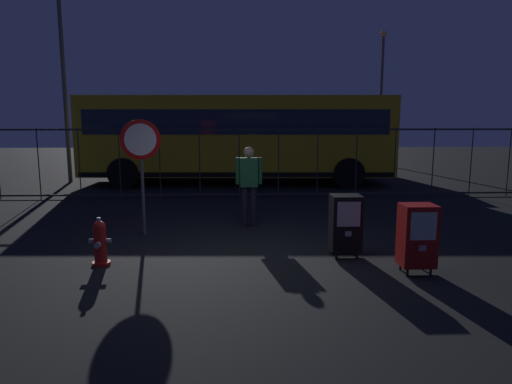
{
  "coord_description": "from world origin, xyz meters",
  "views": [
    {
      "loc": [
        -0.02,
        -6.96,
        2.21
      ],
      "look_at": [
        0.3,
        1.2,
        0.9
      ],
      "focal_mm": 31.51,
      "sensor_mm": 36.0,
      "label": 1
    }
  ],
  "objects_px": {
    "bus_near": "(237,135)",
    "street_light_near_left": "(63,71)",
    "newspaper_box_secondary": "(345,223)",
    "pedestrian": "(249,182)",
    "stop_sign": "(141,153)",
    "fire_hydrant": "(100,243)",
    "bus_far": "(243,132)",
    "street_light_near_right": "(381,87)",
    "newspaper_box_primary": "(417,235)"
  },
  "relations": [
    {
      "from": "newspaper_box_secondary",
      "to": "street_light_near_right",
      "type": "distance_m",
      "value": 16.62
    },
    {
      "from": "bus_far",
      "to": "street_light_near_right",
      "type": "relative_size",
      "value": 1.64
    },
    {
      "from": "pedestrian",
      "to": "bus_near",
      "type": "relative_size",
      "value": 0.16
    },
    {
      "from": "pedestrian",
      "to": "bus_near",
      "type": "xyz_separation_m",
      "value": [
        -0.25,
        6.59,
        0.76
      ]
    },
    {
      "from": "newspaper_box_primary",
      "to": "pedestrian",
      "type": "height_order",
      "value": "pedestrian"
    },
    {
      "from": "street_light_near_left",
      "to": "bus_near",
      "type": "bearing_deg",
      "value": -4.86
    },
    {
      "from": "bus_far",
      "to": "stop_sign",
      "type": "bearing_deg",
      "value": -94.68
    },
    {
      "from": "bus_near",
      "to": "fire_hydrant",
      "type": "bearing_deg",
      "value": -100.88
    },
    {
      "from": "newspaper_box_secondary",
      "to": "bus_near",
      "type": "xyz_separation_m",
      "value": [
        -1.76,
        8.74,
        1.14
      ]
    },
    {
      "from": "newspaper_box_secondary",
      "to": "street_light_near_left",
      "type": "height_order",
      "value": "street_light_near_left"
    },
    {
      "from": "newspaper_box_primary",
      "to": "newspaper_box_secondary",
      "type": "height_order",
      "value": "same"
    },
    {
      "from": "bus_far",
      "to": "pedestrian",
      "type": "bearing_deg",
      "value": -84.61
    },
    {
      "from": "bus_far",
      "to": "street_light_near_right",
      "type": "xyz_separation_m",
      "value": [
        6.88,
        2.26,
        2.1
      ]
    },
    {
      "from": "fire_hydrant",
      "to": "street_light_near_left",
      "type": "distance_m",
      "value": 10.9
    },
    {
      "from": "newspaper_box_primary",
      "to": "stop_sign",
      "type": "xyz_separation_m",
      "value": [
        -4.41,
        2.39,
        1.03
      ]
    },
    {
      "from": "newspaper_box_primary",
      "to": "bus_far",
      "type": "distance_m",
      "value": 14.22
    },
    {
      "from": "stop_sign",
      "to": "newspaper_box_secondary",
      "type": "bearing_deg",
      "value": -23.44
    },
    {
      "from": "street_light_near_left",
      "to": "bus_far",
      "type": "bearing_deg",
      "value": 31.83
    },
    {
      "from": "newspaper_box_secondary",
      "to": "bus_far",
      "type": "height_order",
      "value": "bus_far"
    },
    {
      "from": "street_light_near_right",
      "to": "newspaper_box_primary",
      "type": "bearing_deg",
      "value": -105.51
    },
    {
      "from": "bus_near",
      "to": "street_light_near_left",
      "type": "distance_m",
      "value": 6.43
    },
    {
      "from": "bus_far",
      "to": "street_light_near_right",
      "type": "height_order",
      "value": "street_light_near_right"
    },
    {
      "from": "fire_hydrant",
      "to": "newspaper_box_secondary",
      "type": "bearing_deg",
      "value": 4.16
    },
    {
      "from": "newspaper_box_secondary",
      "to": "stop_sign",
      "type": "distance_m",
      "value": 4.02
    },
    {
      "from": "stop_sign",
      "to": "street_light_near_left",
      "type": "height_order",
      "value": "street_light_near_left"
    },
    {
      "from": "fire_hydrant",
      "to": "stop_sign",
      "type": "xyz_separation_m",
      "value": [
        0.29,
        1.83,
        1.25
      ]
    },
    {
      "from": "bus_near",
      "to": "pedestrian",
      "type": "bearing_deg",
      "value": -85.64
    },
    {
      "from": "pedestrian",
      "to": "street_light_near_right",
      "type": "height_order",
      "value": "street_light_near_right"
    },
    {
      "from": "stop_sign",
      "to": "pedestrian",
      "type": "bearing_deg",
      "value": 16.16
    },
    {
      "from": "fire_hydrant",
      "to": "bus_far",
      "type": "distance_m",
      "value": 13.68
    },
    {
      "from": "stop_sign",
      "to": "street_light_near_right",
      "type": "distance_m",
      "value": 16.62
    },
    {
      "from": "newspaper_box_primary",
      "to": "bus_far",
      "type": "bearing_deg",
      "value": 99.64
    },
    {
      "from": "newspaper_box_primary",
      "to": "fire_hydrant",
      "type": "bearing_deg",
      "value": 173.19
    },
    {
      "from": "newspaper_box_secondary",
      "to": "pedestrian",
      "type": "distance_m",
      "value": 2.65
    },
    {
      "from": "pedestrian",
      "to": "bus_far",
      "type": "relative_size",
      "value": 0.16
    },
    {
      "from": "stop_sign",
      "to": "bus_near",
      "type": "xyz_separation_m",
      "value": [
        1.81,
        7.19,
        0.11
      ]
    },
    {
      "from": "stop_sign",
      "to": "pedestrian",
      "type": "relative_size",
      "value": 1.34
    },
    {
      "from": "pedestrian",
      "to": "street_light_near_right",
      "type": "xyz_separation_m",
      "value": [
        6.86,
        13.25,
        2.86
      ]
    },
    {
      "from": "newspaper_box_primary",
      "to": "street_light_near_left",
      "type": "height_order",
      "value": "street_light_near_left"
    },
    {
      "from": "bus_near",
      "to": "bus_far",
      "type": "distance_m",
      "value": 4.4
    },
    {
      "from": "bus_near",
      "to": "street_light_near_left",
      "type": "bearing_deg",
      "value": 177.36
    },
    {
      "from": "street_light_near_left",
      "to": "street_light_near_right",
      "type": "height_order",
      "value": "street_light_near_left"
    },
    {
      "from": "fire_hydrant",
      "to": "newspaper_box_primary",
      "type": "bearing_deg",
      "value": -6.81
    },
    {
      "from": "newspaper_box_primary",
      "to": "stop_sign",
      "type": "height_order",
      "value": "stop_sign"
    },
    {
      "from": "fire_hydrant",
      "to": "street_light_near_right",
      "type": "relative_size",
      "value": 0.11
    },
    {
      "from": "bus_far",
      "to": "street_light_near_left",
      "type": "distance_m",
      "value": 7.68
    },
    {
      "from": "fire_hydrant",
      "to": "newspaper_box_secondary",
      "type": "height_order",
      "value": "newspaper_box_secondary"
    },
    {
      "from": "street_light_near_left",
      "to": "newspaper_box_primary",
      "type": "bearing_deg",
      "value": -49.46
    },
    {
      "from": "pedestrian",
      "to": "street_light_near_left",
      "type": "xyz_separation_m",
      "value": [
        -6.27,
        7.11,
        2.94
      ]
    },
    {
      "from": "street_light_near_right",
      "to": "stop_sign",
      "type": "bearing_deg",
      "value": -122.78
    }
  ]
}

